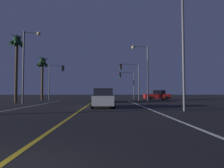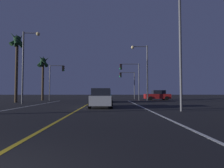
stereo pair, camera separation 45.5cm
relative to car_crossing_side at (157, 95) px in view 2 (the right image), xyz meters
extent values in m
cube|color=silver|center=(-5.23, -18.97, -0.82)|extent=(0.16, 33.36, 0.01)
cube|color=gold|center=(-10.64, -18.97, -0.82)|extent=(0.16, 33.36, 0.01)
cylinder|color=black|center=(-1.41, -0.90, -0.48)|extent=(0.68, 0.22, 0.68)
cylinder|color=black|center=(-1.41, 0.90, -0.48)|extent=(0.68, 0.22, 0.68)
cylinder|color=black|center=(1.29, -0.90, -0.48)|extent=(0.68, 0.22, 0.68)
cylinder|color=black|center=(1.29, 0.90, -0.48)|extent=(0.68, 0.22, 0.68)
cube|color=maroon|center=(-0.06, 0.00, -0.16)|extent=(4.30, 1.80, 0.80)
cube|color=black|center=(0.19, 0.00, 0.56)|extent=(2.10, 1.60, 0.64)
cube|color=red|center=(2.04, -0.60, -0.06)|extent=(0.08, 0.24, 0.16)
cube|color=red|center=(2.04, 0.60, -0.06)|extent=(0.08, 0.24, 0.16)
cylinder|color=black|center=(-9.77, -4.63, -0.48)|extent=(0.22, 0.68, 0.68)
cylinder|color=black|center=(-7.97, -4.63, -0.48)|extent=(0.22, 0.68, 0.68)
cylinder|color=black|center=(-9.77, -7.33, -0.48)|extent=(0.22, 0.68, 0.68)
cylinder|color=black|center=(-7.97, -7.33, -0.48)|extent=(0.22, 0.68, 0.68)
cube|color=#145156|center=(-8.87, -5.98, -0.16)|extent=(1.80, 4.30, 0.80)
cube|color=black|center=(-8.87, -6.23, 0.56)|extent=(1.60, 2.10, 0.64)
cube|color=red|center=(-9.47, -8.08, -0.06)|extent=(0.24, 0.08, 0.16)
cube|color=red|center=(-8.27, -8.08, -0.06)|extent=(0.24, 0.08, 0.16)
cylinder|color=black|center=(-9.85, -13.71, -0.48)|extent=(0.22, 0.68, 0.68)
cylinder|color=black|center=(-8.05, -13.71, -0.48)|extent=(0.22, 0.68, 0.68)
cylinder|color=black|center=(-9.85, -16.41, -0.48)|extent=(0.22, 0.68, 0.68)
cylinder|color=black|center=(-8.05, -16.41, -0.48)|extent=(0.22, 0.68, 0.68)
cube|color=#B7BABF|center=(-8.95, -15.06, -0.16)|extent=(1.80, 4.30, 0.80)
cube|color=black|center=(-8.95, -15.31, 0.56)|extent=(1.60, 2.10, 0.64)
cube|color=red|center=(-9.55, -17.16, -0.06)|extent=(0.24, 0.08, 0.16)
cube|color=red|center=(-8.35, -17.16, -0.06)|extent=(0.24, 0.08, 0.16)
cylinder|color=#4C4C51|center=(-3.45, -1.79, 2.17)|extent=(0.14, 0.14, 5.98)
cylinder|color=#4C4C51|center=(-4.89, -1.79, 5.10)|extent=(2.89, 0.10, 0.10)
cube|color=black|center=(-6.34, -1.79, 4.65)|extent=(0.28, 0.36, 0.90)
sphere|color=#3A0605|center=(-6.50, -1.79, 4.95)|extent=(0.20, 0.20, 0.20)
sphere|color=#3C2706|center=(-6.50, -1.79, 4.65)|extent=(0.20, 0.20, 0.20)
sphere|color=#19E059|center=(-6.50, -1.79, 4.35)|extent=(0.20, 0.20, 0.20)
cylinder|color=#4C4C51|center=(-17.83, -1.79, 2.03)|extent=(0.14, 0.14, 5.71)
cylinder|color=#4C4C51|center=(-16.77, -1.79, 4.84)|extent=(2.11, 0.10, 0.10)
cube|color=black|center=(-15.72, -1.79, 4.39)|extent=(0.28, 0.36, 0.90)
sphere|color=#3A0605|center=(-15.56, -1.79, 4.69)|extent=(0.20, 0.20, 0.20)
sphere|color=#3C2706|center=(-15.56, -1.79, 4.39)|extent=(0.20, 0.20, 0.20)
sphere|color=#19E059|center=(-15.56, -1.79, 4.09)|extent=(0.20, 0.20, 0.20)
cylinder|color=#4C4C51|center=(-3.45, 3.71, 1.77)|extent=(0.14, 0.14, 5.17)
cylinder|color=#4C4C51|center=(-4.75, 3.71, 4.30)|extent=(2.60, 0.10, 0.10)
cube|color=black|center=(-6.05, 3.71, 3.85)|extent=(0.28, 0.36, 0.90)
sphere|color=#3A0605|center=(-6.21, 3.71, 4.15)|extent=(0.20, 0.20, 0.20)
sphere|color=#3C2706|center=(-6.21, 3.71, 3.85)|extent=(0.20, 0.20, 0.20)
sphere|color=#19E059|center=(-6.21, 3.71, 3.55)|extent=(0.20, 0.20, 0.20)
cylinder|color=#4C4C51|center=(-3.07, -18.62, 3.63)|extent=(0.18, 0.18, 8.90)
cylinder|color=#4C4C51|center=(-18.21, -10.37, 3.37)|extent=(0.18, 0.18, 8.39)
cylinder|color=#4C4C51|center=(-17.36, -10.37, 7.42)|extent=(1.68, 0.10, 0.10)
sphere|color=#F9D88C|center=(-16.52, -10.37, 7.32)|extent=(0.44, 0.44, 0.44)
cylinder|color=#4C4C51|center=(-3.07, -6.74, 3.04)|extent=(0.18, 0.18, 7.73)
cylinder|color=#4C4C51|center=(-4.07, -6.74, 6.76)|extent=(1.99, 0.10, 0.10)
sphere|color=#F9D88C|center=(-5.06, -6.74, 6.66)|extent=(0.44, 0.44, 0.44)
cylinder|color=#473826|center=(-20.55, -7.08, 3.29)|extent=(0.36, 0.36, 8.22)
sphere|color=#19381E|center=(-20.55, -7.08, 7.65)|extent=(0.90, 0.90, 0.90)
cone|color=#19381E|center=(-20.26, -7.16, 7.50)|extent=(0.95, 1.73, 1.69)
cone|color=#19381E|center=(-20.45, -6.80, 7.50)|extent=(1.68, 1.03, 1.85)
cone|color=#19381E|center=(-20.79, -6.91, 7.50)|extent=(1.49, 1.77, 1.73)
cone|color=#19381E|center=(-20.74, -7.31, 7.50)|extent=(1.59, 1.47, 1.76)
cone|color=#19381E|center=(-20.51, -7.38, 7.50)|extent=(2.03, 0.79, 2.15)
cylinder|color=#473826|center=(-19.40, -0.49, 2.41)|extent=(0.36, 0.36, 6.46)
sphere|color=#19381E|center=(-19.40, -0.49, 5.89)|extent=(0.90, 0.90, 0.90)
cone|color=#19381E|center=(-19.11, -0.58, 5.74)|extent=(0.98, 1.69, 1.94)
cone|color=#19381E|center=(-19.32, -0.20, 5.74)|extent=(2.29, 1.10, 1.90)
cone|color=#19381E|center=(-19.68, -0.39, 5.74)|extent=(1.13, 1.90, 2.01)
cone|color=#19381E|center=(-19.67, -0.61, 5.74)|extent=(1.13, 1.61, 1.97)
cone|color=#19381E|center=(-19.29, -0.77, 5.74)|extent=(1.77, 1.10, 1.89)
camera|label=1|loc=(-8.66, -32.01, 0.54)|focal=30.10mm
camera|label=2|loc=(-8.21, -32.01, 0.54)|focal=30.10mm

